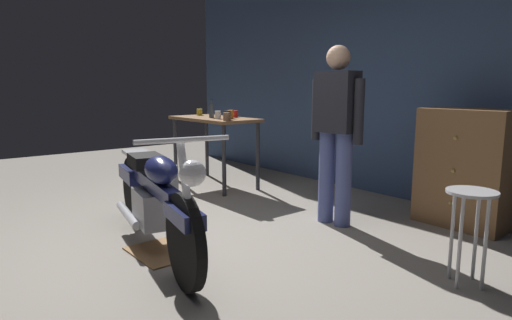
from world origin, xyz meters
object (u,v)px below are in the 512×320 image
object	(u,v)px
wooden_dresser	(465,168)
mug_orange_travel	(231,114)
motorcycle	(154,196)
shop_stool	(470,212)
mug_yellow_tall	(200,112)
person_standing	(336,127)
mug_white_ceramic	(218,115)
mug_red_diner	(235,114)
mug_brown_stoneware	(227,117)
bottle	(211,110)
mug_black_matte	(227,115)
storage_bin	(158,178)

from	to	relation	value
wooden_dresser	mug_orange_travel	world-z (taller)	wooden_dresser
mug_orange_travel	motorcycle	bearing A→B (deg)	-51.53
shop_stool	mug_yellow_tall	xyz separation A→B (m)	(-4.04, 0.47, 0.45)
person_standing	mug_white_ceramic	bearing A→B (deg)	-2.68
mug_red_diner	mug_brown_stoneware	xyz separation A→B (m)	(0.41, -0.42, 0.00)
motorcycle	person_standing	distance (m)	1.77
mug_brown_stoneware	bottle	xyz separation A→B (m)	(-0.53, 0.13, 0.05)
mug_yellow_tall	shop_stool	bearing A→B (deg)	-6.65
shop_stool	wooden_dresser	size ratio (longest dim) A/B	0.58
mug_brown_stoneware	mug_yellow_tall	size ratio (longest dim) A/B	1.10
mug_red_diner	mug_brown_stoneware	bearing A→B (deg)	-45.70
mug_white_ceramic	mug_yellow_tall	bearing A→B (deg)	166.16
person_standing	mug_black_matte	size ratio (longest dim) A/B	13.61
motorcycle	shop_stool	size ratio (longest dim) A/B	3.37
mug_white_ceramic	mug_brown_stoneware	distance (m)	0.34
wooden_dresser	mug_brown_stoneware	size ratio (longest dim) A/B	9.01
storage_bin	mug_black_matte	size ratio (longest dim) A/B	3.59
person_standing	wooden_dresser	bearing A→B (deg)	-135.37
mug_red_diner	mug_black_matte	world-z (taller)	mug_black_matte
mug_black_matte	mug_orange_travel	distance (m)	0.20
wooden_dresser	person_standing	bearing A→B (deg)	-131.59
storage_bin	mug_white_ceramic	bearing A→B (deg)	59.25
mug_black_matte	mug_orange_travel	bearing A→B (deg)	133.08
motorcycle	mug_yellow_tall	xyz separation A→B (m)	(-2.19, 1.80, 0.50)
motorcycle	wooden_dresser	distance (m)	2.84
storage_bin	mug_white_ceramic	size ratio (longest dim) A/B	4.08
person_standing	mug_orange_travel	size ratio (longest dim) A/B	15.09
wooden_dresser	bottle	size ratio (longest dim) A/B	4.56
storage_bin	wooden_dresser	bearing A→B (deg)	27.31
person_standing	mug_orange_travel	xyz separation A→B (m)	(-1.83, 0.11, 0.03)
storage_bin	mug_orange_travel	xyz separation A→B (m)	(0.45, 0.80, 0.78)
motorcycle	shop_stool	distance (m)	2.28
mug_red_diner	mug_yellow_tall	distance (m)	0.66
mug_red_diner	mug_orange_travel	size ratio (longest dim) A/B	0.96
shop_stool	mug_white_ceramic	bearing A→B (deg)	174.95
storage_bin	mug_yellow_tall	distance (m)	1.18
mug_black_matte	mug_white_ceramic	size ratio (longest dim) A/B	1.14
wooden_dresser	storage_bin	world-z (taller)	wooden_dresser
shop_stool	bottle	xyz separation A→B (m)	(-3.53, 0.33, 0.50)
wooden_dresser	mug_yellow_tall	size ratio (longest dim) A/B	9.93
shop_stool	storage_bin	world-z (taller)	shop_stool
person_standing	motorcycle	bearing A→B (deg)	71.84
storage_bin	mug_red_diner	distance (m)	1.28
shop_stool	mug_brown_stoneware	distance (m)	3.03
mug_red_diner	mug_orange_travel	xyz separation A→B (m)	(0.14, -0.17, 0.01)
shop_stool	mug_black_matte	bearing A→B (deg)	174.63
wooden_dresser	mug_white_ceramic	size ratio (longest dim) A/B	10.20
motorcycle	mug_brown_stoneware	distance (m)	1.97
mug_brown_stoneware	wooden_dresser	bearing A→B (deg)	23.65
person_standing	wooden_dresser	size ratio (longest dim) A/B	1.52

